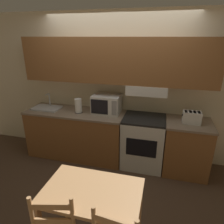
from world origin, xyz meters
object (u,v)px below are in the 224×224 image
(toaster, at_px, (192,117))
(sink_basin, at_px, (47,108))
(paper_towel_roll, at_px, (78,106))
(dining_table, at_px, (92,201))
(stove_range, at_px, (143,142))
(microwave, at_px, (107,104))

(toaster, distance_m, sink_basin, 2.52)
(sink_basin, distance_m, paper_towel_roll, 0.66)
(sink_basin, height_order, paper_towel_roll, sink_basin)
(toaster, bearing_deg, paper_towel_roll, -179.67)
(paper_towel_roll, bearing_deg, dining_table, -62.82)
(toaster, height_order, sink_basin, sink_basin)
(stove_range, relative_size, toaster, 3.18)
(toaster, bearing_deg, microwave, 175.35)
(stove_range, distance_m, microwave, 0.91)
(stove_range, xyz_separation_m, toaster, (0.72, -0.03, 0.54))
(toaster, relative_size, sink_basin, 0.55)
(stove_range, height_order, toaster, toaster)
(toaster, bearing_deg, stove_range, 177.72)
(sink_basin, bearing_deg, dining_table, -47.97)
(stove_range, xyz_separation_m, sink_basin, (-1.81, -0.00, 0.46))
(toaster, bearing_deg, dining_table, -122.78)
(sink_basin, relative_size, paper_towel_roll, 2.03)
(stove_range, distance_m, sink_basin, 1.86)
(stove_range, xyz_separation_m, dining_table, (-0.33, -1.65, 0.18))
(microwave, relative_size, paper_towel_roll, 1.89)
(stove_range, relative_size, microwave, 1.89)
(microwave, height_order, dining_table, microwave)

